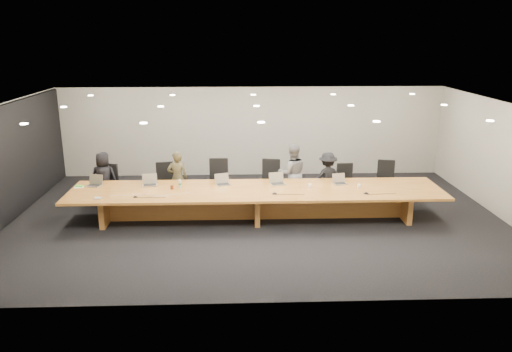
{
  "coord_description": "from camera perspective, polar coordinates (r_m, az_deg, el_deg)",
  "views": [
    {
      "loc": [
        -0.46,
        -11.5,
        4.38
      ],
      "look_at": [
        0.0,
        0.3,
        1.0
      ],
      "focal_mm": 35.0,
      "sensor_mm": 36.0,
      "label": 1
    }
  ],
  "objects": [
    {
      "name": "back_wall",
      "position": [
        15.79,
        -0.52,
        5.09
      ],
      "size": [
        12.0,
        0.02,
        2.8
      ],
      "primitive_type": "cube",
      "color": "beige",
      "rests_on": "ground"
    },
    {
      "name": "laptop_d",
      "position": [
        12.42,
        2.5,
        -0.32
      ],
      "size": [
        0.42,
        0.35,
        0.29
      ],
      "primitive_type": null,
      "rotation": [
        0.0,
        0.0,
        0.22
      ],
      "color": "#B7AC8C",
      "rests_on": "conference_table"
    },
    {
      "name": "mic_right",
      "position": [
        12.02,
        12.49,
        -1.9
      ],
      "size": [
        0.17,
        0.17,
        0.03
      ],
      "primitive_type": "cone",
      "rotation": [
        0.0,
        0.0,
        0.34
      ],
      "color": "black",
      "rests_on": "conference_table"
    },
    {
      "name": "water_bottle",
      "position": [
        12.28,
        -8.69,
        -0.9
      ],
      "size": [
        0.07,
        0.07,
        0.21
      ],
      "primitive_type": "cylinder",
      "rotation": [
        0.0,
        0.0,
        0.03
      ],
      "color": "#B3C3BE",
      "rests_on": "conference_table"
    },
    {
      "name": "notepad",
      "position": [
        12.98,
        -19.58,
        -1.18
      ],
      "size": [
        0.26,
        0.22,
        0.01
      ],
      "primitive_type": "cube",
      "rotation": [
        0.0,
        0.0,
        0.2
      ],
      "color": "white",
      "rests_on": "conference_table"
    },
    {
      "name": "laptop_e",
      "position": [
        12.62,
        9.63,
        -0.35
      ],
      "size": [
        0.37,
        0.3,
        0.26
      ],
      "primitive_type": null,
      "rotation": [
        0.0,
        0.0,
        0.21
      ],
      "color": "#BEAE91",
      "rests_on": "conference_table"
    },
    {
      "name": "chair_mid_right",
      "position": [
        13.34,
        1.58,
        -0.58
      ],
      "size": [
        0.71,
        0.71,
        1.16
      ],
      "primitive_type": null,
      "rotation": [
        0.0,
        0.0,
        -0.23
      ],
      "color": "black",
      "rests_on": "ground"
    },
    {
      "name": "amber_mug",
      "position": [
        12.24,
        -9.58,
        -1.28
      ],
      "size": [
        0.1,
        0.1,
        0.1
      ],
      "primitive_type": "cylinder",
      "rotation": [
        0.0,
        0.0,
        -0.33
      ],
      "color": "maroon",
      "rests_on": "conference_table"
    },
    {
      "name": "person_a",
      "position": [
        13.75,
        -16.99,
        -0.23
      ],
      "size": [
        0.7,
        0.47,
        1.41
      ],
      "primitive_type": "imported",
      "rotation": [
        0.0,
        0.0,
        3.12
      ],
      "color": "black",
      "rests_on": "ground"
    },
    {
      "name": "chair_far_right",
      "position": [
        13.94,
        14.6,
        -0.51
      ],
      "size": [
        0.67,
        0.67,
        1.09
      ],
      "primitive_type": null,
      "rotation": [
        0.0,
        0.0,
        -0.23
      ],
      "color": "black",
      "rests_on": "ground"
    },
    {
      "name": "left_wall_panel",
      "position": [
        13.09,
        -26.92,
        0.93
      ],
      "size": [
        0.08,
        7.84,
        2.74
      ],
      "primitive_type": "cube",
      "color": "black",
      "rests_on": "ground"
    },
    {
      "name": "chair_right",
      "position": [
        13.59,
        10.28,
        -0.8
      ],
      "size": [
        0.56,
        0.56,
        1.04
      ],
      "primitive_type": null,
      "rotation": [
        0.0,
        0.0,
        0.07
      ],
      "color": "black",
      "rests_on": "ground"
    },
    {
      "name": "laptop_b",
      "position": [
        12.6,
        -12.07,
        -0.46
      ],
      "size": [
        0.39,
        0.31,
        0.28
      ],
      "primitive_type": null,
      "rotation": [
        0.0,
        0.0,
        0.14
      ],
      "color": "tan",
      "rests_on": "conference_table"
    },
    {
      "name": "paper_cup_far",
      "position": [
        12.43,
        11.68,
        -1.12
      ],
      "size": [
        0.09,
        0.09,
        0.09
      ],
      "primitive_type": "cone",
      "rotation": [
        0.0,
        0.0,
        0.15
      ],
      "color": "white",
      "rests_on": "conference_table"
    },
    {
      "name": "person_d",
      "position": [
        13.39,
        8.16,
        -0.19
      ],
      "size": [
        0.97,
        0.68,
        1.38
      ],
      "primitive_type": "imported",
      "rotation": [
        0.0,
        0.0,
        3.34
      ],
      "color": "black",
      "rests_on": "ground"
    },
    {
      "name": "mic_center",
      "position": [
        11.72,
        2.14,
        -1.98
      ],
      "size": [
        0.17,
        0.17,
        0.03
      ],
      "primitive_type": "cone",
      "rotation": [
        0.0,
        0.0,
        0.28
      ],
      "color": "black",
      "rests_on": "conference_table"
    },
    {
      "name": "chair_far_left",
      "position": [
        13.75,
        -16.67,
        -0.94
      ],
      "size": [
        0.66,
        0.66,
        1.08
      ],
      "primitive_type": null,
      "rotation": [
        0.0,
        0.0,
        -0.24
      ],
      "color": "black",
      "rests_on": "ground"
    },
    {
      "name": "laptop_a",
      "position": [
        12.91,
        -18.11,
        -0.52
      ],
      "size": [
        0.42,
        0.35,
        0.28
      ],
      "primitive_type": null,
      "rotation": [
        0.0,
        0.0,
        -0.3
      ],
      "color": "tan",
      "rests_on": "conference_table"
    },
    {
      "name": "lime_gadget",
      "position": [
        12.98,
        -19.55,
        -1.08
      ],
      "size": [
        0.2,
        0.14,
        0.03
      ],
      "primitive_type": "cube",
      "rotation": [
        0.0,
        0.0,
        -0.19
      ],
      "color": "#4FC735",
      "rests_on": "notepad"
    },
    {
      "name": "paper_cup_near",
      "position": [
        12.25,
        6.17,
        -1.12
      ],
      "size": [
        0.09,
        0.09,
        0.09
      ],
      "primitive_type": "cone",
      "rotation": [
        0.0,
        0.0,
        0.09
      ],
      "color": "white",
      "rests_on": "conference_table"
    },
    {
      "name": "mic_left",
      "position": [
        11.82,
        -13.63,
        -2.3
      ],
      "size": [
        0.15,
        0.15,
        0.03
      ],
      "primitive_type": "cone",
      "rotation": [
        0.0,
        0.0,
        -0.36
      ],
      "color": "black",
      "rests_on": "conference_table"
    },
    {
      "name": "person_c",
      "position": [
        13.32,
        4.18,
        0.3
      ],
      "size": [
        0.82,
        0.67,
        1.58
      ],
      "primitive_type": "imported",
      "rotation": [
        0.0,
        0.0,
        3.23
      ],
      "color": "slate",
      "rests_on": "ground"
    },
    {
      "name": "av_box",
      "position": [
        11.95,
        -17.63,
        -2.42
      ],
      "size": [
        0.18,
        0.14,
        0.03
      ],
      "primitive_type": "cube",
      "rotation": [
        0.0,
        0.0,
        -0.08
      ],
      "color": "#ADADB2",
      "rests_on": "conference_table"
    },
    {
      "name": "person_b",
      "position": [
        13.24,
        -8.96,
        -0.25
      ],
      "size": [
        0.55,
        0.38,
        1.45
      ],
      "primitive_type": "imported",
      "rotation": [
        0.0,
        0.0,
        3.21
      ],
      "color": "#39341F",
      "rests_on": "ground"
    },
    {
      "name": "chair_mid_left",
      "position": [
        13.29,
        -4.3,
        -0.6
      ],
      "size": [
        0.61,
        0.61,
        1.2
      ],
      "primitive_type": null,
      "rotation": [
        0.0,
        0.0,
        -0.01
      ],
      "color": "black",
      "rests_on": "ground"
    },
    {
      "name": "ground",
      "position": [
        12.31,
        0.05,
        -4.86
      ],
      "size": [
        12.0,
        12.0,
        0.0
      ],
      "primitive_type": "plane",
      "color": "black",
      "rests_on": "ground"
    },
    {
      "name": "chair_left",
      "position": [
        13.48,
        -10.3,
        -0.8
      ],
      "size": [
        0.65,
        0.65,
        1.1
      ],
      "primitive_type": null,
      "rotation": [
        0.0,
        0.0,
        0.18
      ],
      "color": "black",
      "rests_on": "ground"
    },
    {
      "name": "conference_table",
      "position": [
        12.14,
        0.05,
        -2.57
      ],
      "size": [
        9.0,
        1.8,
        0.75
      ],
      "color": "#995D21",
      "rests_on": "ground"
    },
    {
      "name": "laptop_c",
      "position": [
        12.39,
        -3.78,
        -0.41
      ],
      "size": [
        0.42,
        0.35,
        0.28
      ],
      "primitive_type": null,
      "rotation": [
        0.0,
        0.0,
        0.31
      ],
      "color": "tan",
      "rests_on": "conference_table"
    }
  ]
}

